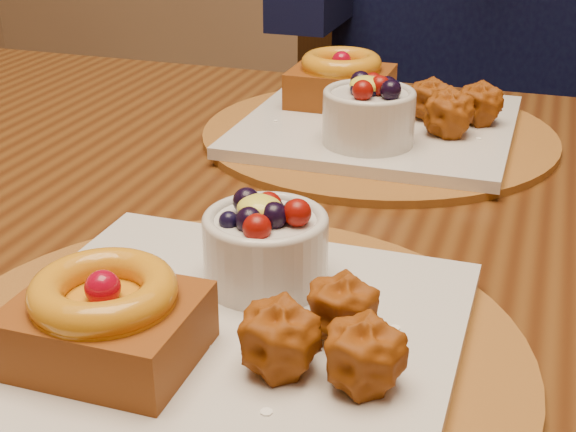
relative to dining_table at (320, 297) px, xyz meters
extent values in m
cube|color=#3C1C0A|center=(0.00, 0.00, 0.06)|extent=(1.60, 0.90, 0.04)
cylinder|color=brown|center=(0.00, -0.22, 0.08)|extent=(0.38, 0.38, 0.01)
cube|color=beige|center=(0.00, -0.22, 0.09)|extent=(0.28, 0.28, 0.01)
cube|color=#532B07|center=(-0.05, -0.26, 0.12)|extent=(0.10, 0.08, 0.04)
torus|color=#B9680B|center=(-0.05, -0.26, 0.14)|extent=(0.08, 0.08, 0.02)
sphere|color=maroon|center=(-0.05, -0.26, 0.14)|extent=(0.02, 0.02, 0.02)
sphere|color=#96430A|center=(0.07, -0.20, 0.12)|extent=(0.04, 0.04, 0.04)
sphere|color=#96430A|center=(0.05, -0.24, 0.12)|extent=(0.04, 0.04, 0.04)
sphere|color=#96430A|center=(0.09, -0.24, 0.12)|extent=(0.04, 0.04, 0.04)
cylinder|color=beige|center=(0.00, -0.15, 0.12)|extent=(0.08, 0.08, 0.05)
torus|color=beige|center=(0.00, -0.15, 0.14)|extent=(0.08, 0.08, 0.01)
ellipsoid|color=yellow|center=(0.00, -0.15, 0.15)|extent=(0.03, 0.03, 0.02)
cylinder|color=brown|center=(0.00, 0.22, 0.08)|extent=(0.38, 0.38, 0.01)
cube|color=beige|center=(0.00, 0.22, 0.09)|extent=(0.28, 0.28, 0.01)
cube|color=#532B07|center=(-0.06, 0.27, 0.12)|extent=(0.11, 0.09, 0.04)
torus|color=#B9680B|center=(-0.06, 0.27, 0.14)|extent=(0.09, 0.09, 0.02)
sphere|color=maroon|center=(-0.06, 0.27, 0.15)|extent=(0.02, 0.02, 0.02)
sphere|color=#96430A|center=(0.08, 0.19, 0.12)|extent=(0.04, 0.04, 0.04)
sphere|color=#96430A|center=(0.05, 0.24, 0.12)|extent=(0.04, 0.04, 0.04)
sphere|color=#96430A|center=(0.10, 0.24, 0.12)|extent=(0.04, 0.04, 0.04)
cylinder|color=beige|center=(0.01, 0.14, 0.12)|extent=(0.09, 0.09, 0.05)
torus|color=beige|center=(0.01, 0.14, 0.15)|extent=(0.09, 0.09, 0.01)
ellipsoid|color=yellow|center=(0.00, 0.14, 0.16)|extent=(0.03, 0.03, 0.02)
cube|color=black|center=(-0.22, 0.75, -0.24)|extent=(0.56, 0.56, 0.04)
cylinder|color=black|center=(-0.46, 0.66, -0.47)|extent=(0.03, 0.03, 0.42)
cylinder|color=black|center=(-0.12, 0.51, -0.47)|extent=(0.03, 0.03, 0.42)
cylinder|color=black|center=(-0.31, 0.99, -0.47)|extent=(0.03, 0.03, 0.42)
cylinder|color=black|center=(0.02, 0.85, -0.47)|extent=(0.03, 0.03, 0.42)
cube|color=black|center=(-0.14, 0.93, -0.02)|extent=(0.40, 0.20, 0.45)
camera|label=1|loc=(0.17, -0.59, 0.36)|focal=50.00mm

